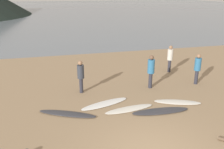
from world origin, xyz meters
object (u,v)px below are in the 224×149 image
at_px(person_0, 198,67).
at_px(person_2, 151,69).
at_px(surfboard_3, 160,111).
at_px(surfboard_0, 67,114).
at_px(surfboard_4, 177,102).
at_px(person_1, 170,57).
at_px(surfboard_1, 105,104).
at_px(surfboard_2, 129,109).
at_px(person_3, 81,74).

bearing_deg(person_0, person_2, 17.75).
bearing_deg(person_2, surfboard_3, 8.20).
bearing_deg(person_2, person_0, 109.26).
distance_m(surfboard_0, surfboard_3, 4.03).
distance_m(surfboard_4, person_1, 4.67).
xyz_separation_m(surfboard_4, person_1, (1.71, 4.24, 0.99)).
distance_m(surfboard_1, surfboard_3, 2.55).
xyz_separation_m(surfboard_2, person_0, (4.61, 2.04, 0.99)).
bearing_deg(surfboard_3, surfboard_4, 31.75).
bearing_deg(surfboard_3, surfboard_1, 152.24).
distance_m(surfboard_2, person_1, 6.06).
height_order(surfboard_4, person_2, person_2).
distance_m(surfboard_2, person_2, 3.04).
relative_size(surfboard_1, surfboard_4, 1.11).
height_order(surfboard_4, person_3, person_3).
relative_size(surfboard_4, person_0, 1.25).
xyz_separation_m(surfboard_3, person_1, (2.87, 4.87, 0.98)).
bearing_deg(person_3, surfboard_4, -161.39).
distance_m(surfboard_4, person_3, 4.92).
xyz_separation_m(surfboard_0, surfboard_3, (3.95, -0.76, -0.00)).
relative_size(surfboard_0, surfboard_3, 1.00).
distance_m(person_2, person_3, 3.71).
height_order(surfboard_0, person_1, person_1).
bearing_deg(person_2, surfboard_4, 35.95).
bearing_deg(surfboard_2, surfboard_3, -31.46).
bearing_deg(surfboard_1, person_1, 17.61).
relative_size(surfboard_3, person_0, 1.47).
bearing_deg(surfboard_1, surfboard_4, -28.91).
height_order(surfboard_0, surfboard_1, surfboard_0).
xyz_separation_m(surfboard_0, surfboard_2, (2.70, -0.22, -0.01)).
distance_m(surfboard_0, person_3, 2.57).
bearing_deg(person_3, surfboard_2, 174.16).
relative_size(surfboard_3, person_1, 1.47).
relative_size(surfboard_0, person_1, 1.48).
xyz_separation_m(surfboard_2, surfboard_4, (2.42, 0.10, 0.00)).
bearing_deg(surfboard_1, surfboard_2, -56.91).
distance_m(surfboard_1, person_2, 3.31).
relative_size(surfboard_0, person_2, 1.41).
height_order(person_0, person_2, person_2).
bearing_deg(surfboard_2, surfboard_0, 167.32).
relative_size(surfboard_2, person_0, 1.33).
relative_size(surfboard_3, person_2, 1.40).
bearing_deg(person_3, surfboard_0, 115.36).
xyz_separation_m(person_0, person_2, (-2.72, 0.11, 0.05)).
height_order(surfboard_4, person_0, person_0).
bearing_deg(person_1, person_0, -8.38).
relative_size(surfboard_2, surfboard_3, 0.90).
bearing_deg(surfboard_0, person_3, 94.24).
xyz_separation_m(surfboard_0, person_1, (6.83, 4.12, 0.98)).
distance_m(person_0, person_3, 6.43).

